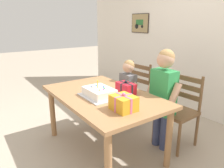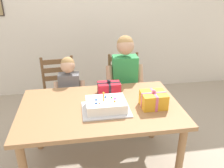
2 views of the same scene
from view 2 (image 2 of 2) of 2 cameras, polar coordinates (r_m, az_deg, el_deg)
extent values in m
plane|color=tan|center=(2.71, -2.52, -18.77)|extent=(20.00, 20.00, 0.00)
cube|color=silver|center=(3.92, -6.28, 16.32)|extent=(6.40, 0.08, 2.60)
cube|color=#9E7047|center=(2.28, -2.85, -5.76)|extent=(1.53, 0.94, 0.04)
cylinder|color=#9E7047|center=(2.35, 16.06, -16.71)|extent=(0.07, 0.07, 0.69)
cylinder|color=#9E7047|center=(2.84, -17.62, -8.97)|extent=(0.07, 0.07, 0.69)
cylinder|color=#9E7047|center=(2.93, 9.93, -6.93)|extent=(0.07, 0.07, 0.69)
cube|color=silver|center=(2.20, -1.47, -6.13)|extent=(0.44, 0.34, 0.01)
cube|color=white|center=(2.18, -1.48, -4.97)|extent=(0.36, 0.26, 0.09)
cylinder|color=orange|center=(2.13, -2.03, -3.22)|extent=(0.01, 0.01, 0.07)
sphere|color=yellow|center=(2.11, -2.05, -2.14)|extent=(0.02, 0.02, 0.02)
sphere|color=blue|center=(2.10, -3.68, -4.61)|extent=(0.01, 0.01, 0.01)
sphere|color=green|center=(2.19, -0.15, -3.27)|extent=(0.02, 0.02, 0.02)
sphere|color=blue|center=(2.10, -3.92, -4.62)|extent=(0.01, 0.01, 0.01)
sphere|color=orange|center=(2.13, 0.68, -4.19)|extent=(0.02, 0.02, 0.02)
sphere|color=purple|center=(2.17, 0.72, -3.54)|extent=(0.02, 0.02, 0.02)
sphere|color=orange|center=(2.10, -3.12, -4.60)|extent=(0.01, 0.01, 0.01)
sphere|color=blue|center=(2.16, -3.81, -3.78)|extent=(0.02, 0.02, 0.02)
sphere|color=blue|center=(2.20, -1.57, -3.09)|extent=(0.02, 0.02, 0.02)
cube|color=gold|center=(2.26, 9.95, -3.75)|extent=(0.23, 0.20, 0.14)
cube|color=#DB668E|center=(2.26, 9.95, -3.75)|extent=(0.24, 0.02, 0.15)
cube|color=#DB668E|center=(2.26, 9.95, -3.75)|extent=(0.02, 0.20, 0.15)
sphere|color=#DB668E|center=(2.22, 10.11, -1.78)|extent=(0.04, 0.04, 0.04)
cube|color=red|center=(2.47, -0.72, -1.06)|extent=(0.23, 0.14, 0.13)
cube|color=black|center=(2.47, -0.72, -1.06)|extent=(0.24, 0.02, 0.13)
cube|color=black|center=(2.47, -0.72, -1.06)|extent=(0.02, 0.15, 0.13)
sphere|color=black|center=(2.43, -0.73, 0.60)|extent=(0.04, 0.04, 0.04)
cube|color=brown|center=(3.12, -12.40, -2.85)|extent=(0.45, 0.45, 0.04)
cylinder|color=brown|center=(3.07, -8.32, -8.00)|extent=(0.04, 0.04, 0.43)
cylinder|color=brown|center=(3.08, -15.45, -8.67)|extent=(0.04, 0.04, 0.43)
cylinder|color=brown|center=(3.40, -8.96, -4.61)|extent=(0.04, 0.04, 0.43)
cylinder|color=brown|center=(3.40, -15.35, -5.21)|extent=(0.04, 0.04, 0.43)
cylinder|color=brown|center=(3.20, -9.52, 2.93)|extent=(0.04, 0.04, 0.45)
cylinder|color=brown|center=(3.20, -16.31, 2.27)|extent=(0.04, 0.04, 0.45)
cube|color=brown|center=(3.22, -12.80, 1.49)|extent=(0.36, 0.05, 0.06)
cube|color=brown|center=(3.18, -12.99, 3.35)|extent=(0.36, 0.05, 0.06)
cube|color=brown|center=(3.14, -13.18, 5.27)|extent=(0.36, 0.05, 0.06)
cube|color=brown|center=(3.17, 3.44, -1.78)|extent=(0.44, 0.44, 0.04)
cylinder|color=brown|center=(3.18, 7.57, -6.73)|extent=(0.04, 0.04, 0.43)
cylinder|color=brown|center=(3.09, 0.83, -7.57)|extent=(0.04, 0.04, 0.43)
cylinder|color=brown|center=(3.49, 5.53, -3.57)|extent=(0.04, 0.04, 0.43)
cylinder|color=brown|center=(3.40, -0.60, -4.23)|extent=(0.04, 0.04, 0.43)
cylinder|color=brown|center=(3.29, 5.86, 3.81)|extent=(0.04, 0.04, 0.45)
cylinder|color=brown|center=(3.20, -0.64, 3.31)|extent=(0.04, 0.04, 0.45)
cube|color=brown|center=(3.27, 2.63, 2.47)|extent=(0.36, 0.04, 0.06)
cube|color=brown|center=(3.23, 2.67, 4.32)|extent=(0.36, 0.04, 0.06)
cube|color=brown|center=(3.19, 2.71, 6.21)|extent=(0.36, 0.04, 0.06)
cylinder|color=#38426B|center=(3.11, 4.05, -6.94)|extent=(0.10, 0.10, 0.47)
cylinder|color=#38426B|center=(3.09, 1.64, -7.11)|extent=(0.10, 0.10, 0.47)
cube|color=#2D934C|center=(2.86, 3.06, 1.57)|extent=(0.30, 0.19, 0.54)
cylinder|color=tan|center=(2.88, 6.80, 1.13)|extent=(0.09, 0.23, 0.36)
cylinder|color=tan|center=(2.82, -0.53, 0.78)|extent=(0.09, 0.23, 0.36)
sphere|color=tan|center=(2.74, 3.24, 9.09)|extent=(0.20, 0.20, 0.20)
sphere|color=#A87F4C|center=(2.74, 3.22, 9.65)|extent=(0.19, 0.19, 0.19)
cylinder|color=#38426B|center=(3.07, -8.54, -8.58)|extent=(0.08, 0.08, 0.39)
cylinder|color=#38426B|center=(3.07, -10.56, -8.66)|extent=(0.08, 0.08, 0.39)
cube|color=slate|center=(2.87, -10.12, -1.70)|extent=(0.24, 0.16, 0.44)
cylinder|color=tan|center=(2.84, -7.08, -2.09)|extent=(0.07, 0.18, 0.29)
cylinder|color=tan|center=(2.86, -13.15, -2.36)|extent=(0.07, 0.18, 0.29)
sphere|color=tan|center=(2.74, -10.62, 4.36)|extent=(0.17, 0.17, 0.17)
sphere|color=#A87F4C|center=(2.74, -10.64, 4.83)|extent=(0.16, 0.16, 0.16)
camera|label=1|loc=(2.31, 62.45, 3.60)|focal=34.11mm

